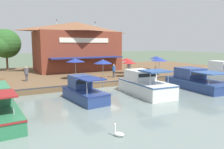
{
  "coord_description": "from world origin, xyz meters",
  "views": [
    {
      "loc": [
        21.35,
        -11.15,
        4.82
      ],
      "look_at": [
        -1.0,
        1.26,
        1.3
      ],
      "focal_mm": 35.0,
      "sensor_mm": 36.0,
      "label": 1
    }
  ],
  "objects_px": {
    "patio_umbrella_mid_patio_left": "(159,59)",
    "cafe_chair_beside_entrance": "(156,68)",
    "cafe_chair_back_row_seat": "(3,82)",
    "cafe_chair_under_first_umbrella": "(71,78)",
    "cafe_chair_facing_river": "(145,70)",
    "motorboat_mid_row": "(82,91)",
    "person_mid_patio": "(26,72)",
    "patio_umbrella_by_entrance": "(103,62)",
    "person_near_entrance": "(114,69)",
    "patio_umbrella_back_row": "(129,62)",
    "motorboat_distant_upstream": "(220,74)",
    "tree_upstream_bank": "(95,45)",
    "tree_behind_restaurant": "(5,44)",
    "swan": "(119,134)",
    "cafe_chair_mid_patio": "(148,71)",
    "patio_umbrella_mid_patio_right": "(75,60)",
    "motorboat_nearest_quay": "(192,81)",
    "waterfront_restaurant": "(77,46)",
    "motorboat_fourth_along": "(142,84)",
    "patio_umbrella_far_corner": "(156,58)",
    "patio_umbrella_near_quay_edge": "(127,59)",
    "person_at_quay_edge": "(129,66)"
  },
  "relations": [
    {
      "from": "patio_umbrella_far_corner",
      "to": "motorboat_distant_upstream",
      "type": "bearing_deg",
      "value": 24.93
    },
    {
      "from": "motorboat_distant_upstream",
      "to": "tree_upstream_bank",
      "type": "distance_m",
      "value": 23.09
    },
    {
      "from": "patio_umbrella_mid_patio_left",
      "to": "motorboat_fourth_along",
      "type": "xyz_separation_m",
      "value": [
        6.47,
        -7.83,
        -1.83
      ]
    },
    {
      "from": "cafe_chair_back_row_seat",
      "to": "person_mid_patio",
      "type": "distance_m",
      "value": 3.47
    },
    {
      "from": "person_near_entrance",
      "to": "motorboat_mid_row",
      "type": "height_order",
      "value": "person_near_entrance"
    },
    {
      "from": "swan",
      "to": "tree_behind_restaurant",
      "type": "relative_size",
      "value": 0.1
    },
    {
      "from": "patio_umbrella_by_entrance",
      "to": "person_near_entrance",
      "type": "relative_size",
      "value": 1.48
    },
    {
      "from": "motorboat_distant_upstream",
      "to": "patio_umbrella_mid_patio_right",
      "type": "bearing_deg",
      "value": -114.29
    },
    {
      "from": "person_mid_patio",
      "to": "person_near_entrance",
      "type": "height_order",
      "value": "person_mid_patio"
    },
    {
      "from": "cafe_chair_back_row_seat",
      "to": "cafe_chair_under_first_umbrella",
      "type": "distance_m",
      "value": 6.89
    },
    {
      "from": "cafe_chair_back_row_seat",
      "to": "motorboat_fourth_along",
      "type": "relative_size",
      "value": 0.12
    },
    {
      "from": "cafe_chair_mid_patio",
      "to": "swan",
      "type": "xyz_separation_m",
      "value": [
        15.26,
        -14.02,
        -0.85
      ]
    },
    {
      "from": "person_near_entrance",
      "to": "cafe_chair_mid_patio",
      "type": "bearing_deg",
      "value": 91.46
    },
    {
      "from": "patio_umbrella_mid_patio_right",
      "to": "tree_upstream_bank",
      "type": "xyz_separation_m",
      "value": [
        -13.7,
        8.89,
        1.85
      ]
    },
    {
      "from": "person_at_quay_edge",
      "to": "cafe_chair_back_row_seat",
      "type": "bearing_deg",
      "value": -83.01
    },
    {
      "from": "patio_umbrella_mid_patio_right",
      "to": "cafe_chair_under_first_umbrella",
      "type": "bearing_deg",
      "value": -32.89
    },
    {
      "from": "patio_umbrella_mid_patio_left",
      "to": "patio_umbrella_back_row",
      "type": "distance_m",
      "value": 4.9
    },
    {
      "from": "motorboat_fourth_along",
      "to": "patio_umbrella_mid_patio_left",
      "type": "bearing_deg",
      "value": 129.56
    },
    {
      "from": "person_at_quay_edge",
      "to": "patio_umbrella_mid_patio_left",
      "type": "bearing_deg",
      "value": 46.23
    },
    {
      "from": "patio_umbrella_near_quay_edge",
      "to": "tree_behind_restaurant",
      "type": "relative_size",
      "value": 0.34
    },
    {
      "from": "cafe_chair_beside_entrance",
      "to": "person_mid_patio",
      "type": "bearing_deg",
      "value": -89.35
    },
    {
      "from": "motorboat_distant_upstream",
      "to": "motorboat_mid_row",
      "type": "height_order",
      "value": "motorboat_distant_upstream"
    },
    {
      "from": "cafe_chair_under_first_umbrella",
      "to": "motorboat_distant_upstream",
      "type": "bearing_deg",
      "value": 72.58
    },
    {
      "from": "patio_umbrella_mid_patio_right",
      "to": "motorboat_nearest_quay",
      "type": "height_order",
      "value": "patio_umbrella_mid_patio_right"
    },
    {
      "from": "person_mid_patio",
      "to": "cafe_chair_under_first_umbrella",
      "type": "bearing_deg",
      "value": 52.58
    },
    {
      "from": "cafe_chair_beside_entrance",
      "to": "person_near_entrance",
      "type": "xyz_separation_m",
      "value": [
        2.44,
        -9.18,
        0.57
      ]
    },
    {
      "from": "patio_umbrella_by_entrance",
      "to": "cafe_chair_under_first_umbrella",
      "type": "xyz_separation_m",
      "value": [
        0.11,
        -4.09,
        -1.71
      ]
    },
    {
      "from": "waterfront_restaurant",
      "to": "patio_umbrella_back_row",
      "type": "relative_size",
      "value": 6.15
    },
    {
      "from": "cafe_chair_beside_entrance",
      "to": "patio_umbrella_by_entrance",
      "type": "bearing_deg",
      "value": -73.3
    },
    {
      "from": "motorboat_distant_upstream",
      "to": "swan",
      "type": "height_order",
      "value": "motorboat_distant_upstream"
    },
    {
      "from": "patio_umbrella_by_entrance",
      "to": "motorboat_distant_upstream",
      "type": "xyz_separation_m",
      "value": [
        5.8,
        14.06,
        -1.76
      ]
    },
    {
      "from": "patio_umbrella_by_entrance",
      "to": "cafe_chair_facing_river",
      "type": "bearing_deg",
      "value": 105.41
    },
    {
      "from": "waterfront_restaurant",
      "to": "cafe_chair_under_first_umbrella",
      "type": "distance_m",
      "value": 12.58
    },
    {
      "from": "patio_umbrella_mid_patio_left",
      "to": "cafe_chair_beside_entrance",
      "type": "relative_size",
      "value": 2.89
    },
    {
      "from": "patio_umbrella_mid_patio_left",
      "to": "cafe_chair_beside_entrance",
      "type": "height_order",
      "value": "patio_umbrella_mid_patio_left"
    },
    {
      "from": "swan",
      "to": "cafe_chair_beside_entrance",
      "type": "bearing_deg",
      "value": 135.17
    },
    {
      "from": "waterfront_restaurant",
      "to": "patio_umbrella_mid_patio_right",
      "type": "bearing_deg",
      "value": -21.35
    },
    {
      "from": "cafe_chair_mid_patio",
      "to": "swan",
      "type": "bearing_deg",
      "value": -42.58
    },
    {
      "from": "patio_umbrella_mid_patio_right",
      "to": "waterfront_restaurant",
      "type": "bearing_deg",
      "value": 158.65
    },
    {
      "from": "patio_umbrella_far_corner",
      "to": "tree_behind_restaurant",
      "type": "xyz_separation_m",
      "value": [
        -13.37,
        -19.96,
        1.99
      ]
    },
    {
      "from": "cafe_chair_beside_entrance",
      "to": "motorboat_distant_upstream",
      "type": "height_order",
      "value": "motorboat_distant_upstream"
    },
    {
      "from": "motorboat_fourth_along",
      "to": "motorboat_mid_row",
      "type": "xyz_separation_m",
      "value": [
        -0.44,
        -6.08,
        -0.15
      ]
    },
    {
      "from": "cafe_chair_facing_river",
      "to": "motorboat_mid_row",
      "type": "height_order",
      "value": "motorboat_mid_row"
    },
    {
      "from": "patio_umbrella_mid_patio_left",
      "to": "cafe_chair_mid_patio",
      "type": "relative_size",
      "value": 2.89
    },
    {
      "from": "cafe_chair_facing_river",
      "to": "tree_behind_restaurant",
      "type": "relative_size",
      "value": 0.13
    },
    {
      "from": "patio_umbrella_by_entrance",
      "to": "tree_upstream_bank",
      "type": "xyz_separation_m",
      "value": [
        -15.53,
        6.06,
        1.99
      ]
    },
    {
      "from": "cafe_chair_under_first_umbrella",
      "to": "person_mid_patio",
      "type": "xyz_separation_m",
      "value": [
        -3.25,
        -4.24,
        0.6
      ]
    },
    {
      "from": "tree_behind_restaurant",
      "to": "patio_umbrella_mid_patio_left",
      "type": "bearing_deg",
      "value": 49.58
    },
    {
      "from": "patio_umbrella_by_entrance",
      "to": "motorboat_nearest_quay",
      "type": "relative_size",
      "value": 0.29
    },
    {
      "from": "patio_umbrella_back_row",
      "to": "patio_umbrella_mid_patio_right",
      "type": "xyz_separation_m",
      "value": [
        -1.61,
        -6.73,
        0.36
      ]
    }
  ]
}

